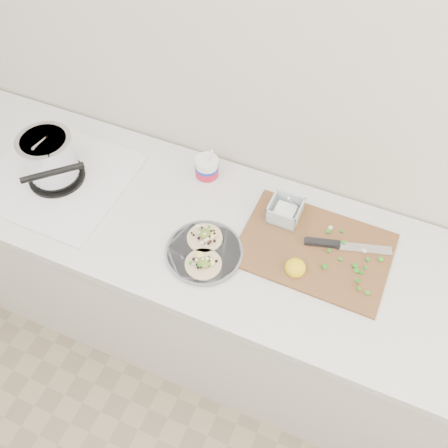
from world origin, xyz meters
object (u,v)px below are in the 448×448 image
at_px(stove, 53,165).
at_px(tub, 207,168).
at_px(taco_plate, 204,251).
at_px(cutboard, 313,243).

xyz_separation_m(stove, tub, (0.52, 0.23, -0.02)).
relative_size(taco_plate, cutboard, 0.52).
distance_m(stove, tub, 0.57).
bearing_deg(taco_plate, tub, 112.35).
bearing_deg(stove, cutboard, 5.92).
xyz_separation_m(stove, cutboard, (0.97, 0.09, -0.06)).
height_order(taco_plate, tub, tub).
height_order(stove, taco_plate, stove).
xyz_separation_m(tub, cutboard, (0.46, -0.14, -0.05)).
xyz_separation_m(stove, taco_plate, (0.65, -0.08, -0.06)).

